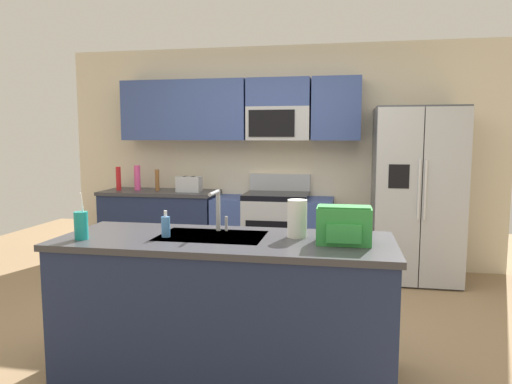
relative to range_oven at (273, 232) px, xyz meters
The scene contains 15 objects.
ground_plane 1.86m from the range_oven, 89.69° to the right, with size 9.00×9.00×0.00m, color #997A56.
kitchen_wall_unit 1.08m from the range_oven, 115.39° to the left, with size 5.20×0.43×2.60m.
back_counter 1.37m from the range_oven, behind, with size 1.37×0.63×0.90m.
range_oven is the anchor object (origin of this frame).
refrigerator 1.63m from the range_oven, ahead, with size 0.90×0.76×1.85m.
island_counter 2.44m from the range_oven, 88.76° to the right, with size 2.11×0.80×0.90m.
toaster 1.13m from the range_oven, behind, with size 0.28×0.16×0.18m.
pepper_mill 1.52m from the range_oven, behind, with size 0.05×0.05×0.25m, color brown.
bottle_pink 1.77m from the range_oven, behind, with size 0.07×0.07×0.30m, color #EA4C93.
bottle_red 1.98m from the range_oven, behind, with size 0.06×0.06×0.28m, color red.
sink_faucet 2.34m from the range_oven, 91.03° to the right, with size 0.08×0.21×0.28m.
drink_cup_teal 2.82m from the range_oven, 107.04° to the right, with size 0.08×0.08×0.29m.
soap_dispenser 2.56m from the range_oven, 97.40° to the right, with size 0.06×0.06×0.17m.
paper_towel_roll 2.46m from the range_oven, 77.88° to the right, with size 0.12×0.12×0.24m, color white.
backpack 2.65m from the range_oven, 72.18° to the right, with size 0.32×0.22×0.23m.
Camera 1 is at (0.78, -3.46, 1.53)m, focal length 32.86 mm.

